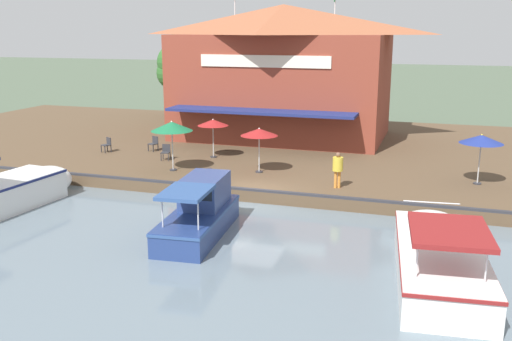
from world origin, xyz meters
name	(u,v)px	position (x,y,z in m)	size (l,w,h in m)	color
ground_plane	(252,204)	(0.00, 0.00, 0.00)	(220.00, 220.00, 0.00)	#4C5B47
quay_deck	(308,149)	(-11.00, 0.00, 0.30)	(22.00, 56.00, 0.60)	brown
quay_edge_fender	(253,190)	(-0.10, 0.00, 0.65)	(0.20, 50.40, 0.10)	#2D2D33
waterfront_restaurant	(283,71)	(-13.35, -2.33, 4.90)	(10.22, 13.81, 9.05)	brown
patio_umbrella_back_row	(213,123)	(-5.87, -4.22, 2.54)	(1.71, 1.71, 2.17)	#B7B7B7
patio_umbrella_mid_patio_left	(259,132)	(-3.39, -0.76, 2.62)	(1.84, 1.84, 2.25)	#B7B7B7
patio_umbrella_mid_patio_right	(481,139)	(-4.37, 9.47, 2.70)	(1.94, 1.94, 2.34)	#B7B7B7
patio_umbrella_by_entrance	(172,126)	(-2.43, -5.02, 2.85)	(2.08, 2.08, 2.53)	#B7B7B7
cafe_chair_facing_river	(166,151)	(-4.48, -6.45, 1.08)	(0.52, 0.52, 0.85)	#2D2D33
cafe_chair_back_row_seat	(107,144)	(-5.25, -10.60, 1.08)	(0.59, 0.59, 0.85)	#2D2D33
cafe_chair_under_first_umbrella	(154,143)	(-6.41, -8.19, 1.08)	(0.55, 0.55, 0.85)	#2D2D33
person_near_entrance	(338,166)	(-1.72, 3.44, 1.62)	(0.46, 0.46, 1.63)	orange
motorboat_second_along	(203,211)	(3.91, -0.68, 0.84)	(6.13, 2.32, 2.07)	navy
motorboat_distant_upstream	(437,252)	(5.15, 7.84, 0.70)	(8.13, 3.21, 2.22)	white
motorboat_nearest_quay	(9,192)	(3.86, -9.68, 0.79)	(7.28, 2.76, 2.53)	white
mooring_post	(209,177)	(-0.35, -2.18, 1.01)	(0.22, 0.22, 0.80)	#473323
tree_behind_restaurant	(180,69)	(-19.31, -12.47, 4.40)	(3.86, 3.68, 5.75)	brown
tree_upstream_bank	(184,58)	(-19.47, -12.16, 5.28)	(4.45, 4.24, 6.93)	brown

